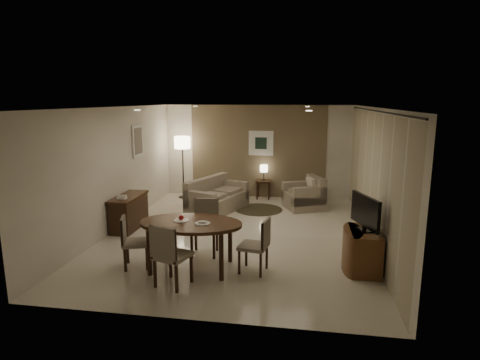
% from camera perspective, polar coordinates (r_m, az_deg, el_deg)
% --- Properties ---
extents(room_shell, '(5.50, 7.00, 2.70)m').
position_cam_1_polar(room_shell, '(8.79, 0.21, 1.53)').
color(room_shell, beige).
rests_on(room_shell, ground).
extents(taupe_accent, '(3.96, 0.03, 2.70)m').
position_cam_1_polar(taupe_accent, '(11.82, 2.52, 4.07)').
color(taupe_accent, brown).
rests_on(taupe_accent, wall_back).
extents(curtain_wall, '(0.08, 6.70, 2.58)m').
position_cam_1_polar(curtain_wall, '(8.41, 18.12, 0.30)').
color(curtain_wall, beige).
rests_on(curtain_wall, wall_right).
extents(curtain_rod, '(0.03, 6.80, 0.03)m').
position_cam_1_polar(curtain_rod, '(8.27, 18.69, 9.31)').
color(curtain_rod, black).
rests_on(curtain_rod, wall_right).
extents(art_back_frame, '(0.72, 0.03, 0.72)m').
position_cam_1_polar(art_back_frame, '(11.75, 3.01, 5.25)').
color(art_back_frame, silver).
rests_on(art_back_frame, wall_back).
extents(art_back_canvas, '(0.34, 0.01, 0.34)m').
position_cam_1_polar(art_back_canvas, '(11.74, 3.00, 5.24)').
color(art_back_canvas, black).
rests_on(art_back_canvas, wall_back).
extents(art_left_frame, '(0.03, 0.60, 0.80)m').
position_cam_1_polar(art_left_frame, '(10.25, -14.34, 5.41)').
color(art_left_frame, silver).
rests_on(art_left_frame, wall_left).
extents(art_left_canvas, '(0.01, 0.46, 0.64)m').
position_cam_1_polar(art_left_canvas, '(10.24, -14.27, 5.41)').
color(art_left_canvas, gray).
rests_on(art_left_canvas, wall_left).
extents(downlight_nl, '(0.10, 0.10, 0.01)m').
position_cam_1_polar(downlight_nl, '(6.92, -14.41, 9.62)').
color(downlight_nl, white).
rests_on(downlight_nl, ceiling).
extents(downlight_nr, '(0.10, 0.10, 0.01)m').
position_cam_1_polar(downlight_nr, '(6.36, 9.79, 9.68)').
color(downlight_nr, white).
rests_on(downlight_nr, ceiling).
extents(downlight_fl, '(0.10, 0.10, 0.01)m').
position_cam_1_polar(downlight_fl, '(10.33, -6.38, 10.38)').
color(downlight_fl, white).
rests_on(downlight_fl, ceiling).
extents(downlight_fr, '(0.10, 0.10, 0.01)m').
position_cam_1_polar(downlight_fr, '(9.96, 9.61, 10.26)').
color(downlight_fr, white).
rests_on(downlight_fr, ceiling).
extents(console_desk, '(0.48, 1.20, 0.75)m').
position_cam_1_polar(console_desk, '(9.35, -15.50, -4.42)').
color(console_desk, '#482917').
rests_on(console_desk, floor).
extents(telephone, '(0.20, 0.14, 0.09)m').
position_cam_1_polar(telephone, '(8.98, -16.43, -2.32)').
color(telephone, white).
rests_on(telephone, console_desk).
extents(tv_cabinet, '(0.48, 0.90, 0.70)m').
position_cam_1_polar(tv_cabinet, '(7.19, 17.23, -9.54)').
color(tv_cabinet, brown).
rests_on(tv_cabinet, floor).
extents(flat_tv, '(0.36, 0.85, 0.60)m').
position_cam_1_polar(flat_tv, '(6.99, 17.39, -4.39)').
color(flat_tv, black).
rests_on(flat_tv, tv_cabinet).
extents(dining_table, '(1.76, 1.10, 0.82)m').
position_cam_1_polar(dining_table, '(6.97, -6.95, -9.22)').
color(dining_table, '#482917').
rests_on(dining_table, floor).
extents(chair_near, '(0.61, 0.61, 1.00)m').
position_cam_1_polar(chair_near, '(6.39, -9.54, -10.40)').
color(chair_near, gray).
rests_on(chair_near, floor).
extents(chair_far, '(0.53, 0.53, 1.02)m').
position_cam_1_polar(chair_far, '(7.51, -5.08, -6.85)').
color(chair_far, gray).
rests_on(chair_far, floor).
extents(chair_left, '(0.55, 0.55, 0.90)m').
position_cam_1_polar(chair_left, '(7.19, -14.51, -8.53)').
color(chair_left, gray).
rests_on(chair_left, floor).
extents(chair_right, '(0.52, 0.52, 0.92)m').
position_cam_1_polar(chair_right, '(6.79, 1.91, -9.28)').
color(chair_right, gray).
rests_on(chair_right, floor).
extents(plate_a, '(0.26, 0.26, 0.02)m').
position_cam_1_polar(plate_a, '(6.94, -8.35, -5.72)').
color(plate_a, white).
rests_on(plate_a, dining_table).
extents(plate_b, '(0.26, 0.26, 0.02)m').
position_cam_1_polar(plate_b, '(6.74, -5.34, -6.16)').
color(plate_b, white).
rests_on(plate_b, dining_table).
extents(fruit_apple, '(0.09, 0.09, 0.09)m').
position_cam_1_polar(fruit_apple, '(6.92, -8.37, -5.30)').
color(fruit_apple, '#AC1513').
rests_on(fruit_apple, plate_a).
extents(napkin, '(0.12, 0.08, 0.03)m').
position_cam_1_polar(napkin, '(6.73, -5.34, -5.97)').
color(napkin, white).
rests_on(napkin, plate_b).
extents(round_rug, '(1.24, 1.24, 0.01)m').
position_cam_1_polar(round_rug, '(10.61, 2.68, -4.20)').
color(round_rug, '#403723').
rests_on(round_rug, floor).
extents(sofa, '(1.99, 1.48, 0.84)m').
position_cam_1_polar(sofa, '(10.44, -3.20, -2.11)').
color(sofa, gray).
rests_on(sofa, floor).
extents(armchair, '(1.19, 1.22, 0.85)m').
position_cam_1_polar(armchair, '(10.75, 9.03, -1.82)').
color(armchair, gray).
rests_on(armchair, floor).
extents(side_table, '(0.42, 0.42, 0.54)m').
position_cam_1_polar(side_table, '(11.74, 3.37, -1.34)').
color(side_table, '#322010').
rests_on(side_table, floor).
extents(table_lamp, '(0.22, 0.22, 0.50)m').
position_cam_1_polar(table_lamp, '(11.65, 3.41, 1.17)').
color(table_lamp, '#FFEAC1').
rests_on(table_lamp, side_table).
extents(floor_lamp, '(0.46, 0.46, 1.81)m').
position_cam_1_polar(floor_lamp, '(11.83, -8.11, 1.79)').
color(floor_lamp, '#FFE5B7').
rests_on(floor_lamp, floor).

